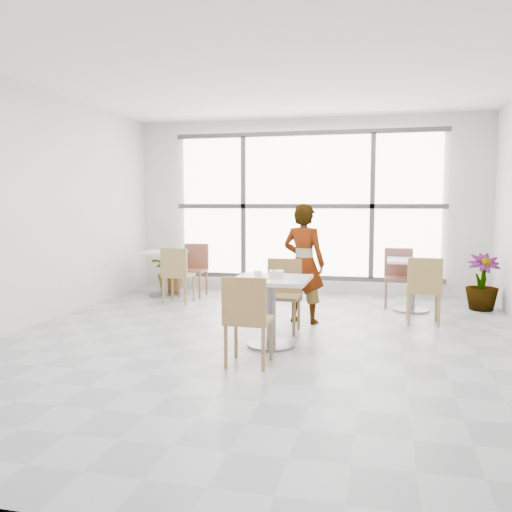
% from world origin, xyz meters
% --- Properties ---
extents(floor, '(7.00, 7.00, 0.00)m').
position_xyz_m(floor, '(0.00, 0.00, 0.00)').
color(floor, '#9E9EA5').
rests_on(floor, ground).
extents(ceiling, '(7.00, 7.00, 0.00)m').
position_xyz_m(ceiling, '(0.00, 0.00, 3.00)').
color(ceiling, white).
rests_on(ceiling, ground).
extents(wall_back, '(6.00, 0.00, 6.00)m').
position_xyz_m(wall_back, '(0.00, 3.50, 1.50)').
color(wall_back, silver).
rests_on(wall_back, ground).
extents(wall_front, '(6.00, 0.00, 6.00)m').
position_xyz_m(wall_front, '(0.00, -3.50, 1.50)').
color(wall_front, silver).
rests_on(wall_front, ground).
extents(wall_left, '(0.00, 7.00, 7.00)m').
position_xyz_m(wall_left, '(-3.00, 0.00, 1.50)').
color(wall_left, silver).
rests_on(wall_left, ground).
extents(window, '(4.60, 0.07, 2.52)m').
position_xyz_m(window, '(0.00, 3.44, 1.50)').
color(window, white).
rests_on(window, ground).
extents(main_table, '(0.80, 0.80, 0.75)m').
position_xyz_m(main_table, '(0.13, -0.11, 0.52)').
color(main_table, silver).
rests_on(main_table, ground).
extents(chair_near, '(0.42, 0.42, 0.87)m').
position_xyz_m(chair_near, '(0.05, -0.89, 0.50)').
color(chair_near, '#A57943').
rests_on(chair_near, ground).
extents(chair_far, '(0.42, 0.42, 0.87)m').
position_xyz_m(chair_far, '(0.11, 0.64, 0.50)').
color(chair_far, olive).
rests_on(chair_far, ground).
extents(oatmeal_bowl, '(0.21, 0.21, 0.10)m').
position_xyz_m(oatmeal_bowl, '(0.19, -0.14, 0.79)').
color(oatmeal_bowl, silver).
rests_on(oatmeal_bowl, main_table).
extents(coffee_cup, '(0.16, 0.13, 0.07)m').
position_xyz_m(coffee_cup, '(-0.03, -0.08, 0.78)').
color(coffee_cup, white).
rests_on(coffee_cup, main_table).
extents(person, '(0.64, 0.51, 1.55)m').
position_xyz_m(person, '(0.29, 1.14, 0.77)').
color(person, black).
rests_on(person, ground).
extents(bg_table_left, '(0.70, 0.70, 0.75)m').
position_xyz_m(bg_table_left, '(-2.27, 2.64, 0.49)').
color(bg_table_left, silver).
rests_on(bg_table_left, ground).
extents(bg_table_right, '(0.70, 0.70, 0.75)m').
position_xyz_m(bg_table_right, '(1.70, 2.25, 0.49)').
color(bg_table_right, white).
rests_on(bg_table_right, ground).
extents(bg_chair_left_near, '(0.42, 0.42, 0.87)m').
position_xyz_m(bg_chair_left_near, '(-1.80, 2.01, 0.50)').
color(bg_chair_left_near, '#967D4B').
rests_on(bg_chair_left_near, ground).
extents(bg_chair_left_far, '(0.42, 0.42, 0.87)m').
position_xyz_m(bg_chair_left_far, '(-1.79, 2.79, 0.50)').
color(bg_chair_left_far, brown).
rests_on(bg_chair_left_far, ground).
extents(bg_chair_right_near, '(0.42, 0.42, 0.87)m').
position_xyz_m(bg_chair_right_near, '(1.80, 1.34, 0.50)').
color(bg_chair_right_near, olive).
rests_on(bg_chair_right_near, ground).
extents(bg_chair_right_far, '(0.42, 0.42, 0.87)m').
position_xyz_m(bg_chair_right_far, '(1.52, 2.60, 0.50)').
color(bg_chair_right_far, brown).
rests_on(bg_chair_right_far, ground).
extents(plant_left, '(0.81, 0.74, 0.75)m').
position_xyz_m(plant_left, '(-2.28, 2.99, 0.37)').
color(plant_left, '#507140').
rests_on(plant_left, ground).
extents(plant_right, '(0.50, 0.50, 0.82)m').
position_xyz_m(plant_right, '(2.70, 2.56, 0.41)').
color(plant_right, '#477036').
rests_on(plant_right, ground).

